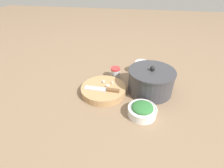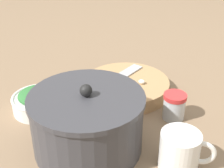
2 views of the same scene
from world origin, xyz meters
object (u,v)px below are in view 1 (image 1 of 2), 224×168
Objects in this scene: coffee_mug at (141,67)px; stock_pot at (151,81)px; herb_bowl at (142,110)px; chef_knife at (104,89)px; spice_jar at (115,73)px; cutting_board at (104,90)px; garlic_cloves at (107,84)px.

coffee_mug is 0.44× the size of stock_pot.
chef_knife is at bearing -119.21° from herb_bowl.
spice_jar is (-0.21, 0.04, -0.01)m from chef_knife.
stock_pot reaches higher than spice_jar.
stock_pot is (-0.09, 0.26, 0.03)m from chef_knife.
chef_knife is 1.74× the size of coffee_mug.
cutting_board is 2.25× the size of coffee_mug.
chef_knife is 2.91× the size of garlic_cloves.
spice_jar is at bearing -61.06° from coffee_mug.
herb_bowl is 1.96× the size of spice_jar.
chef_knife is at bearing -70.87° from stock_pot.
coffee_mug is (-0.27, 0.21, 0.02)m from cutting_board.
cutting_board is 0.27m from herb_bowl.
stock_pot reaches higher than cutting_board.
cutting_board is 1.80× the size of herb_bowl.
coffee_mug is at bearing -163.87° from stock_pot.
chef_knife is (0.03, 0.01, 0.02)m from cutting_board.
coffee_mug reaches higher than garlic_cloves.
stock_pot reaches higher than garlic_cloves.
spice_jar is at bearing -6.40° from chef_knife.
coffee_mug is (-0.42, -0.02, 0.01)m from herb_bowl.
coffee_mug is at bearing 118.94° from spice_jar.
cutting_board is at bearing -13.65° from spice_jar.
garlic_cloves is 0.60× the size of coffee_mug.
herb_bowl is 1.24× the size of coffee_mug.
stock_pot reaches higher than chef_knife.
spice_jar reaches higher than herb_bowl.
herb_bowl is 0.42m from coffee_mug.
spice_jar reaches higher than cutting_board.
garlic_cloves is (-0.03, 0.02, 0.03)m from cutting_board.
garlic_cloves is at bearing -6.55° from chef_knife.
spice_jar is 0.28× the size of stock_pot.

